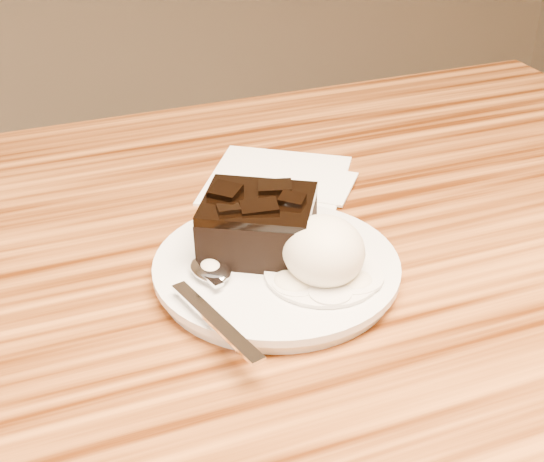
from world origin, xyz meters
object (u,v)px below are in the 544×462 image
object	(u,v)px
plate	(276,271)
spoon	(210,271)
brownie	(258,228)
ice_cream_scoop	(324,251)
napkin	(277,179)

from	to	relation	value
plate	spoon	bearing A→B (deg)	179.69
brownie	spoon	size ratio (longest dim) A/B	0.54
ice_cream_scoop	spoon	size ratio (longest dim) A/B	0.42
plate	napkin	distance (m)	0.17
plate	brownie	xyz separation A→B (m)	(-0.01, 0.02, 0.03)
ice_cream_scoop	plate	bearing A→B (deg)	131.58
ice_cream_scoop	brownie	bearing A→B (deg)	121.57
brownie	ice_cream_scoop	xyz separation A→B (m)	(0.03, -0.05, 0.00)
spoon	napkin	world-z (taller)	spoon
plate	ice_cream_scoop	bearing A→B (deg)	-48.42
ice_cream_scoop	spoon	bearing A→B (deg)	159.57
plate	spoon	distance (m)	0.06
napkin	spoon	bearing A→B (deg)	-126.74
plate	brownie	bearing A→B (deg)	105.12
plate	napkin	world-z (taller)	plate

